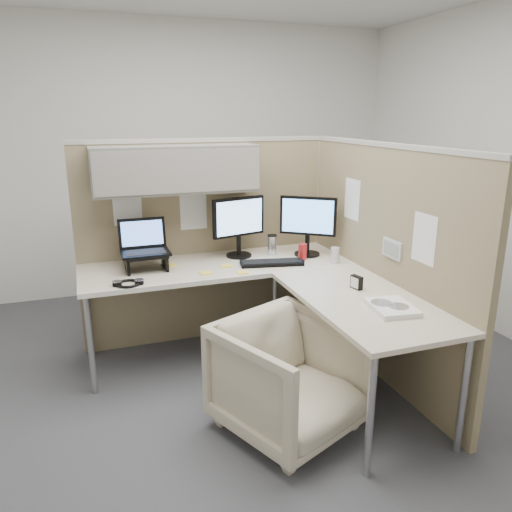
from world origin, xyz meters
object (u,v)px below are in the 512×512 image
object	(u,v)px
monitor_left	(239,222)
keyboard	(272,263)
desk	(265,283)
office_chair	(290,372)

from	to	relation	value
monitor_left	keyboard	distance (m)	0.42
desk	keyboard	size ratio (longest dim) A/B	4.30
desk	office_chair	bearing A→B (deg)	-98.05
office_chair	keyboard	bearing A→B (deg)	51.82
office_chair	monitor_left	bearing A→B (deg)	62.69
office_chair	keyboard	xyz separation A→B (m)	(0.24, 0.93, 0.37)
desk	office_chair	distance (m)	0.74
monitor_left	office_chair	bearing A→B (deg)	-107.59
desk	monitor_left	size ratio (longest dim) A/B	4.29
desk	office_chair	xyz separation A→B (m)	(-0.09, -0.67, -0.32)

